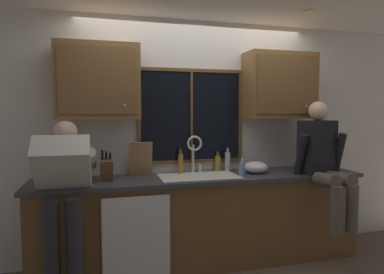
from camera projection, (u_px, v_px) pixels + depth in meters
The scene contains 24 objects.
back_wall at pixel (194, 139), 3.76m from camera, with size 5.70×0.12×2.55m, color silver.
ceiling_downlight_right at pixel (309, 12), 3.29m from camera, with size 0.14×0.14×0.01m, color #FFEAB2.
window_glass at pixel (191, 116), 3.67m from camera, with size 1.10×0.02×0.95m, color black.
window_frame_top at pixel (192, 70), 3.62m from camera, with size 1.17×0.02×0.04m, color brown.
window_frame_bottom at pixel (192, 161), 3.69m from camera, with size 1.17×0.02×0.04m, color brown.
window_frame_left at pixel (139, 116), 3.51m from camera, with size 0.04×0.02×0.95m, color brown.
window_frame_right at pixel (240, 116), 3.81m from camera, with size 0.04×0.02×0.95m, color brown.
window_mullion_center at pixel (192, 116), 3.65m from camera, with size 0.02×0.02×0.95m, color brown.
lower_cabinet_run at pixel (203, 221), 3.49m from camera, with size 3.30×0.58×0.88m, color brown.
countertop at pixel (203, 178), 3.43m from camera, with size 3.36×0.62×0.04m, color #38383D.
dishwasher_front at pixel (137, 238), 2.99m from camera, with size 0.60×0.02×0.74m, color white.
upper_cabinet_left at pixel (98, 82), 3.23m from camera, with size 0.78×0.36×0.72m.
upper_cabinet_right at pixel (280, 86), 3.74m from camera, with size 0.78×0.36×0.72m.
sink at pixel (199, 186), 3.44m from camera, with size 0.80×0.46×0.21m.
faucet at pixel (195, 149), 3.59m from camera, with size 0.18×0.09×0.40m.
person_standing at pixel (64, 188), 2.82m from camera, with size 0.53×0.71×1.50m.
person_sitting_on_counter at pixel (323, 157), 3.49m from camera, with size 0.54×0.64×1.26m.
knife_block at pixel (106, 169), 3.19m from camera, with size 0.12×0.18×0.32m.
cutting_board at pixel (141, 159), 3.48m from camera, with size 0.24×0.02×0.35m, color #997047.
mixing_bowl at pixel (256, 167), 3.61m from camera, with size 0.26×0.26×0.13m, color silver.
soap_dispenser at pixel (242, 169), 3.43m from camera, with size 0.06×0.07×0.18m.
bottle_green_glass at pixel (218, 163), 3.73m from camera, with size 0.07×0.07×0.22m.
bottle_tall_clear at pixel (228, 161), 3.72m from camera, with size 0.06×0.06×0.27m.
bottle_amber_small at pixel (181, 163), 3.57m from camera, with size 0.06×0.06×0.27m.
Camera 1 is at (-1.00, -3.55, 1.57)m, focal length 31.59 mm.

